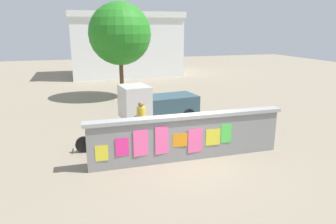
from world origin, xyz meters
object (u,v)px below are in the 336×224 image
object	(u,v)px
bicycle_near	(222,128)
motorcycle	(103,139)
person_walking	(141,117)
tree_roadside	(120,34)
auto_rickshaw_truck	(155,104)
bicycle_far	(181,137)

from	to	relation	value
bicycle_near	motorcycle	bearing A→B (deg)	-177.13
person_walking	tree_roadside	world-z (taller)	tree_roadside
person_walking	tree_roadside	xyz separation A→B (m)	(0.47, 8.25, 3.03)
auto_rickshaw_truck	person_walking	world-z (taller)	auto_rickshaw_truck
motorcycle	bicycle_near	size ratio (longest dim) A/B	1.15
bicycle_near	bicycle_far	bearing A→B (deg)	-164.28
motorcycle	person_walking	distance (m)	1.73
bicycle_near	bicycle_far	size ratio (longest dim) A/B	0.97
tree_roadside	motorcycle	bearing A→B (deg)	-102.81
auto_rickshaw_truck	person_walking	bearing A→B (deg)	-116.36
bicycle_near	person_walking	bearing A→B (deg)	174.15
auto_rickshaw_truck	bicycle_far	world-z (taller)	auto_rickshaw_truck
motorcycle	auto_rickshaw_truck	bearing A→B (deg)	47.22
auto_rickshaw_truck	bicycle_near	bearing A→B (deg)	-50.33
person_walking	tree_roadside	distance (m)	8.80
motorcycle	bicycle_far	xyz separation A→B (m)	(2.88, -0.32, -0.10)
tree_roadside	bicycle_far	bearing A→B (deg)	-84.55
person_walking	tree_roadside	size ratio (longest dim) A/B	0.27
bicycle_far	tree_roadside	world-z (taller)	tree_roadside
motorcycle	bicycle_far	size ratio (longest dim) A/B	1.11
bicycle_near	auto_rickshaw_truck	bearing A→B (deg)	129.67
auto_rickshaw_truck	motorcycle	size ratio (longest dim) A/B	1.97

